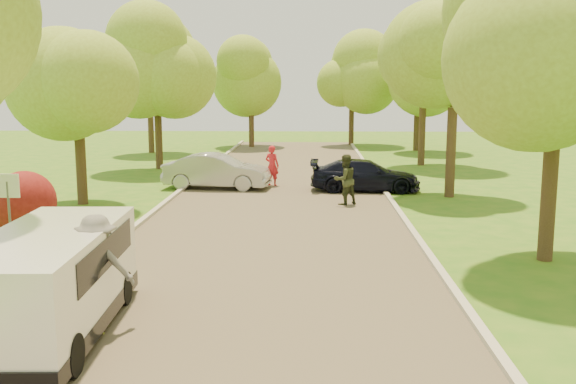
# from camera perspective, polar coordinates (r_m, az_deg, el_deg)

# --- Properties ---
(ground) EXTENTS (100.00, 100.00, 0.00)m
(ground) POSITION_cam_1_polar(r_m,az_deg,el_deg) (11.10, -4.10, -12.58)
(ground) COLOR #2E6919
(ground) RESTS_ON ground
(road) EXTENTS (8.00, 60.00, 0.01)m
(road) POSITION_cam_1_polar(r_m,az_deg,el_deg) (18.73, -1.47, -3.41)
(road) COLOR #4C4438
(road) RESTS_ON ground
(curb_left) EXTENTS (0.18, 60.00, 0.12)m
(curb_left) POSITION_cam_1_polar(r_m,az_deg,el_deg) (19.40, -13.52, -3.06)
(curb_left) COLOR #B2AD9E
(curb_left) RESTS_ON ground
(curb_right) EXTENTS (0.18, 60.00, 0.12)m
(curb_right) POSITION_cam_1_polar(r_m,az_deg,el_deg) (18.91, 10.89, -3.28)
(curb_right) COLOR #B2AD9E
(curb_right) RESTS_ON ground
(street_sign) EXTENTS (0.55, 0.06, 2.17)m
(street_sign) POSITION_cam_1_polar(r_m,az_deg,el_deg) (16.05, -23.59, -0.68)
(street_sign) COLOR #59595E
(street_sign) RESTS_ON ground
(red_shrub) EXTENTS (1.70, 1.70, 1.95)m
(red_shrub) POSITION_cam_1_polar(r_m,az_deg,el_deg) (17.67, -22.87, -1.31)
(red_shrub) COLOR #382619
(red_shrub) RESTS_ON ground
(tree_l_midb) EXTENTS (4.30, 4.20, 6.62)m
(tree_l_midb) POSITION_cam_1_polar(r_m,az_deg,el_deg) (23.62, -17.88, 9.99)
(tree_l_midb) COLOR #382619
(tree_l_midb) RESTS_ON ground
(tree_l_far) EXTENTS (4.92, 4.80, 7.79)m
(tree_l_far) POSITION_cam_1_polar(r_m,az_deg,el_deg) (33.13, -11.28, 11.47)
(tree_l_far) COLOR #382619
(tree_l_far) RESTS_ON ground
(tree_r_mida) EXTENTS (5.13, 5.00, 7.95)m
(tree_r_mida) POSITION_cam_1_polar(r_m,az_deg,el_deg) (16.39, 23.78, 13.47)
(tree_r_mida) COLOR #382619
(tree_r_mida) RESTS_ON ground
(tree_r_midb) EXTENTS (4.51, 4.40, 7.01)m
(tree_r_midb) POSITION_cam_1_polar(r_m,az_deg,el_deg) (24.85, 15.03, 10.74)
(tree_r_midb) COLOR #382619
(tree_r_midb) RESTS_ON ground
(tree_r_far) EXTENTS (5.33, 5.20, 8.34)m
(tree_r_far) POSITION_cam_1_polar(r_m,az_deg,el_deg) (34.81, 12.43, 11.92)
(tree_r_far) COLOR #382619
(tree_r_far) RESTS_ON ground
(tree_bg_a) EXTENTS (5.12, 5.00, 7.72)m
(tree_bg_a) POSITION_cam_1_polar(r_m,az_deg,el_deg) (41.46, -11.97, 10.77)
(tree_bg_a) COLOR #382619
(tree_bg_a) RESTS_ON ground
(tree_bg_b) EXTENTS (5.12, 5.00, 7.95)m
(tree_bg_b) POSITION_cam_1_polar(r_m,az_deg,el_deg) (42.85, 11.82, 11.02)
(tree_bg_b) COLOR #382619
(tree_bg_b) RESTS_ON ground
(tree_bg_c) EXTENTS (4.92, 4.80, 7.33)m
(tree_bg_c) POSITION_cam_1_polar(r_m,az_deg,el_deg) (44.42, -3.03, 10.47)
(tree_bg_c) COLOR #382619
(tree_bg_c) RESTS_ON ground
(tree_bg_d) EXTENTS (5.12, 5.00, 7.72)m
(tree_bg_d) POSITION_cam_1_polar(r_m,az_deg,el_deg) (46.35, 6.01, 10.75)
(tree_bg_d) COLOR #382619
(tree_bg_d) RESTS_ON ground
(minivan) EXTENTS (2.10, 4.85, 1.77)m
(minivan) POSITION_cam_1_polar(r_m,az_deg,el_deg) (11.49, -20.44, -7.46)
(minivan) COLOR white
(minivan) RESTS_ON ground
(silver_sedan) EXTENTS (4.48, 1.98, 1.43)m
(silver_sedan) POSITION_cam_1_polar(r_m,az_deg,el_deg) (26.42, -6.34, 1.84)
(silver_sedan) COLOR #A3A3A8
(silver_sedan) RESTS_ON ground
(dark_sedan) EXTENTS (4.42, 1.92, 1.27)m
(dark_sedan) POSITION_cam_1_polar(r_m,az_deg,el_deg) (25.82, 6.86, 1.48)
(dark_sedan) COLOR black
(dark_sedan) RESTS_ON ground
(longboard) EXTENTS (0.46, 1.00, 0.11)m
(longboard) POSITION_cam_1_polar(r_m,az_deg,el_deg) (11.80, -16.37, -11.04)
(longboard) COLOR black
(longboard) RESTS_ON ground
(skateboarder) EXTENTS (1.33, 0.94, 1.88)m
(skateboarder) POSITION_cam_1_polar(r_m,az_deg,el_deg) (11.51, -16.59, -6.55)
(skateboarder) COLOR slate
(skateboarder) RESTS_ON longboard
(person_striped) EXTENTS (0.74, 0.63, 1.71)m
(person_striped) POSITION_cam_1_polar(r_m,az_deg,el_deg) (27.01, -1.43, 2.36)
(person_striped) COLOR red
(person_striped) RESTS_ON ground
(person_olive) EXTENTS (1.10, 1.03, 1.80)m
(person_olive) POSITION_cam_1_polar(r_m,az_deg,el_deg) (22.68, 5.08, 1.09)
(person_olive) COLOR #2F3520
(person_olive) RESTS_ON ground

